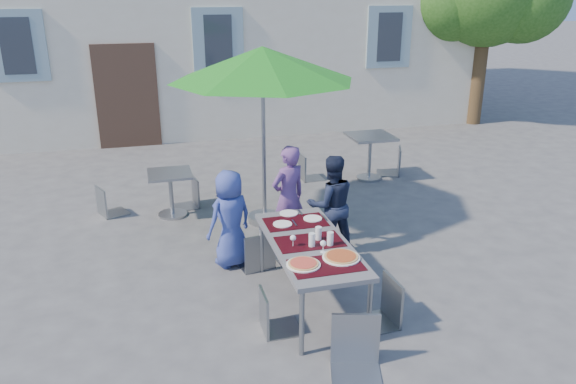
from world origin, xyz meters
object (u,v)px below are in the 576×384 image
object	(u,v)px
bg_chair_r_1	(395,145)
chair_4	(385,276)
child_1	(288,198)
cafe_table_0	(171,188)
chair_5	(358,315)
bg_chair_r_0	(189,176)
pizza_near_right	(341,257)
child_0	(230,219)
pizza_near_left	(303,264)
child_2	(331,205)
chair_2	(322,226)
chair_3	(272,288)
bg_chair_l_1	(307,152)
chair_1	(294,226)
chair_0	(257,229)
bg_chair_l_0	(105,184)
cafe_table_1	(370,148)
dining_table	(310,247)

from	to	relation	value
bg_chair_r_1	chair_4	bearing A→B (deg)	-116.37
child_1	cafe_table_0	distance (m)	2.11
chair_5	bg_chair_r_0	size ratio (longest dim) A/B	1.17
pizza_near_right	child_0	distance (m)	1.83
pizza_near_left	child_2	bearing A→B (deg)	62.46
chair_2	child_2	bearing A→B (deg)	49.57
chair_3	bg_chair_r_0	world-z (taller)	bg_chair_r_0
chair_2	bg_chair_l_1	distance (m)	3.24
chair_4	chair_1	bearing A→B (deg)	109.09
chair_0	pizza_near_right	bearing A→B (deg)	-68.13
child_0	chair_4	world-z (taller)	child_0
child_0	chair_0	size ratio (longest dim) A/B	1.35
chair_4	bg_chair_r_0	world-z (taller)	chair_4
child_0	chair_5	world-z (taller)	child_0
bg_chair_l_0	bg_chair_l_1	bearing A→B (deg)	13.62
chair_3	chair_1	bearing A→B (deg)	66.09
bg_chair_r_1	child_0	bearing A→B (deg)	-141.59
chair_1	bg_chair_r_0	size ratio (longest dim) A/B	1.01
chair_0	chair_3	xyz separation A→B (m)	(-0.13, -1.37, -0.05)
cafe_table_1	chair_3	bearing A→B (deg)	-123.83
pizza_near_left	chair_4	bearing A→B (deg)	-3.85
dining_table	chair_0	bearing A→B (deg)	111.41
child_2	cafe_table_1	world-z (taller)	child_2
pizza_near_right	cafe_table_0	distance (m)	3.75
child_1	chair_2	distance (m)	0.63
pizza_near_right	child_1	world-z (taller)	child_1
chair_5	bg_chair_l_0	distance (m)	5.04
pizza_near_right	bg_chair_r_1	world-z (taller)	bg_chair_r_1
pizza_near_right	chair_0	world-z (taller)	chair_0
chair_2	chair_5	bearing A→B (deg)	-100.23
bg_chair_r_1	chair_5	bearing A→B (deg)	-118.43
child_0	cafe_table_1	bearing A→B (deg)	-162.76
child_2	pizza_near_left	bearing A→B (deg)	64.27
child_2	chair_0	xyz separation A→B (m)	(-1.03, -0.22, -0.13)
chair_4	bg_chair_l_0	world-z (taller)	chair_4
bg_chair_l_0	bg_chair_r_0	xyz separation A→B (m)	(1.26, 0.04, 0.00)
dining_table	pizza_near_left	distance (m)	0.55
child_0	chair_2	bearing A→B (deg)	144.84
bg_chair_l_1	chair_1	bearing A→B (deg)	-109.78
dining_table	chair_1	size ratio (longest dim) A/B	2.12
cafe_table_0	pizza_near_right	bearing A→B (deg)	-66.96
pizza_near_right	child_2	bearing A→B (deg)	74.04
pizza_near_right	chair_0	bearing A→B (deg)	111.87
child_2	cafe_table_0	bearing A→B (deg)	-41.27
chair_3	chair_2	bearing A→B (deg)	54.45
chair_2	child_1	bearing A→B (deg)	120.97
chair_1	chair_3	distance (m)	1.51
child_0	chair_3	xyz separation A→B (m)	(0.16, -1.57, -0.13)
chair_5	bg_chair_l_0	world-z (taller)	chair_5
child_0	cafe_table_0	bearing A→B (deg)	-95.93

